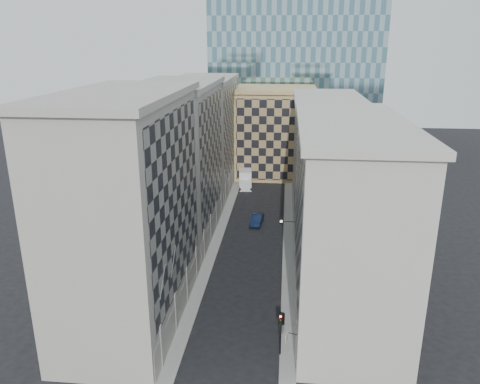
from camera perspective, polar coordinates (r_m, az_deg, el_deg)
The scene contains 15 objects.
sidewalk_west at distance 68.41m, azimuth -2.99°, elevation -6.23°, with size 1.50×100.00×0.15m, color gray.
sidewalk_east at distance 67.71m, azimuth 5.89°, elevation -6.57°, with size 1.50×100.00×0.15m, color gray.
bldg_left_a at distance 48.16m, azimuth -13.27°, elevation -2.30°, with size 10.80×22.80×23.70m.
bldg_left_b at distance 68.51m, azimuth -7.43°, elevation 3.66°, with size 10.80×22.80×22.70m.
bldg_left_c at distance 89.65m, azimuth -4.28°, elevation 6.84°, with size 10.80×22.80×21.70m.
bldg_right_a at distance 50.31m, azimuth 12.65°, elevation -3.19°, with size 10.80×26.80×20.70m.
bldg_right_b at distance 76.12m, azimuth 10.41°, elevation 3.82°, with size 10.80×28.80×19.70m.
tan_block at distance 101.28m, azimuth 4.26°, elevation 7.34°, with size 16.80×14.80×18.80m.
church_tower at distance 113.70m, azimuth 3.64°, elevation 17.40°, with size 7.20×7.20×51.50m.
flagpoles_left at distance 43.92m, azimuth -8.75°, elevation -9.52°, with size 0.10×6.33×2.33m.
bracket_lamp at distance 59.79m, azimuth 5.23°, elevation -3.59°, with size 1.98×0.36×0.36m.
traffic_light at distance 44.69m, azimuth 5.02°, elevation -15.85°, with size 0.54×0.54×4.39m.
box_truck at distance 93.79m, azimuth 0.64°, elevation 1.48°, with size 3.08×6.21×3.28m.
dark_car at distance 74.95m, azimuth 2.07°, elevation -3.39°, with size 1.68×4.81×1.58m, color #101C3A.
shop_sign at distance 42.31m, azimuth 5.79°, elevation -17.17°, with size 1.03×0.66×0.76m.
Camera 1 is at (4.50, -31.60, 28.17)m, focal length 35.00 mm.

